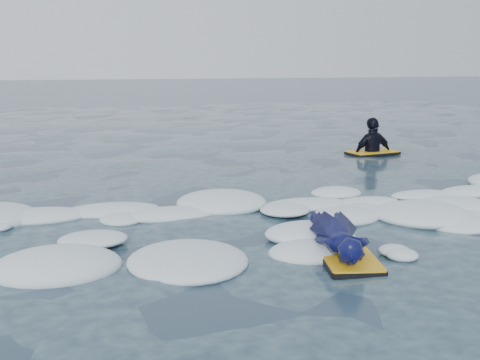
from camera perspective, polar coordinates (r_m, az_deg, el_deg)
ground at (r=6.82m, az=0.03°, el=-6.05°), size 120.00×120.00×0.00m
foam_band at (r=7.78m, az=-1.91°, el=-3.85°), size 12.00×3.10×0.30m
prone_woman_unit at (r=6.43m, az=9.42°, el=-5.44°), size 0.85×1.58×0.39m
waiting_rider_unit at (r=13.44m, az=12.43°, el=2.30°), size 1.21×0.81×1.67m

